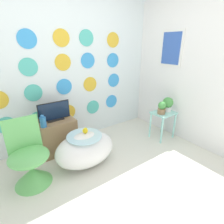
# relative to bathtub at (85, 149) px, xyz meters

# --- Properties ---
(ground_plane) EXTENTS (12.00, 12.00, 0.00)m
(ground_plane) POSITION_rel_bathtub_xyz_m (0.08, -0.83, -0.24)
(ground_plane) COLOR silver
(wall_back_dotted) EXTENTS (4.38, 0.05, 2.60)m
(wall_back_dotted) POSITION_rel_bathtub_xyz_m (0.08, 0.81, 1.06)
(wall_back_dotted) COLOR white
(wall_back_dotted) RESTS_ON ground_plane
(wall_right) EXTENTS (0.06, 2.62, 2.60)m
(wall_right) POSITION_rel_bathtub_xyz_m (1.79, -0.02, 1.07)
(wall_right) COLOR white
(wall_right) RESTS_ON ground_plane
(bathtub) EXTENTS (0.86, 0.59, 0.47)m
(bathtub) POSITION_rel_bathtub_xyz_m (0.00, 0.00, 0.00)
(bathtub) COLOR white
(bathtub) RESTS_ON ground_plane
(rubber_duck) EXTENTS (0.08, 0.08, 0.09)m
(rubber_duck) POSITION_rel_bathtub_xyz_m (0.03, 0.02, 0.28)
(rubber_duck) COLOR yellow
(rubber_duck) RESTS_ON bathtub
(chair) EXTENTS (0.47, 0.47, 0.82)m
(chair) POSITION_rel_bathtub_xyz_m (-0.71, 0.05, 0.03)
(chair) COLOR #66C166
(chair) RESTS_ON ground_plane
(tv_cabinet) EXTENTS (0.54, 0.41, 0.54)m
(tv_cabinet) POSITION_rel_bathtub_xyz_m (-0.20, 0.56, 0.03)
(tv_cabinet) COLOR #8E704C
(tv_cabinet) RESTS_ON ground_plane
(tv) EXTENTS (0.47, 0.12, 0.29)m
(tv) POSITION_rel_bathtub_xyz_m (-0.20, 0.56, 0.43)
(tv) COLOR black
(tv) RESTS_ON tv_cabinet
(vase) EXTENTS (0.09, 0.09, 0.18)m
(vase) POSITION_rel_bathtub_xyz_m (-0.41, 0.42, 0.38)
(vase) COLOR #2D72B7
(vase) RESTS_ON tv_cabinet
(side_table) EXTENTS (0.39, 0.32, 0.50)m
(side_table) POSITION_rel_bathtub_xyz_m (1.50, -0.13, 0.15)
(side_table) COLOR #99E0D8
(side_table) RESTS_ON ground_plane
(potted_plant_left) EXTENTS (0.13, 0.13, 0.22)m
(potted_plant_left) POSITION_rel_bathtub_xyz_m (1.41, -0.15, 0.37)
(potted_plant_left) COLOR #8C6B4C
(potted_plant_left) RESTS_ON side_table
(potted_plant_right) EXTENTS (0.19, 0.19, 0.26)m
(potted_plant_right) POSITION_rel_bathtub_xyz_m (1.59, -0.13, 0.40)
(potted_plant_right) COLOR white
(potted_plant_right) RESTS_ON side_table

